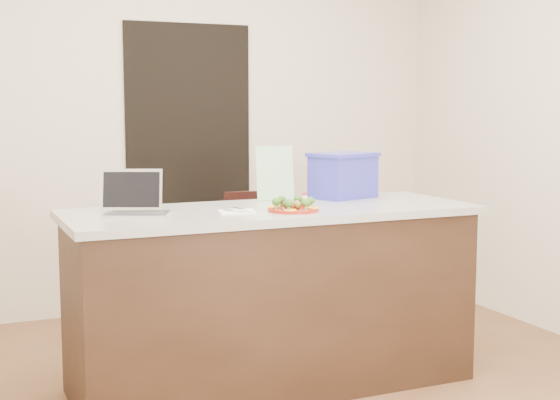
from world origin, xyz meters
name	(u,v)px	position (x,y,z in m)	size (l,w,h in m)	color
room_shell	(293,64)	(0.00, 0.00, 1.62)	(4.00, 4.00, 4.00)	white
doorway	(189,167)	(0.10, 1.98, 1.00)	(0.90, 0.02, 2.00)	black
island	(272,297)	(0.00, 0.25, 0.46)	(2.06, 0.76, 0.92)	black
plate	(293,209)	(0.05, 0.10, 0.93)	(0.25, 0.25, 0.02)	maroon
meatballs	(292,204)	(0.04, 0.10, 0.95)	(0.09, 0.10, 0.04)	brown
broccoli	(293,201)	(0.05, 0.10, 0.97)	(0.21, 0.20, 0.04)	#204913
pepper_rings	(293,207)	(0.05, 0.10, 0.94)	(0.22, 0.22, 0.01)	yellow
napkin	(237,212)	(-0.22, 0.16, 0.92)	(0.17, 0.17, 0.01)	silver
fork	(233,211)	(-0.24, 0.17, 0.93)	(0.08, 0.13, 0.00)	silver
knife	(244,210)	(-0.19, 0.14, 0.93)	(0.04, 0.21, 0.01)	silver
yogurt_bottle	(305,202)	(0.15, 0.18, 0.95)	(0.04, 0.04, 0.08)	white
laptop	(134,202)	(-0.69, 0.30, 0.98)	(0.35, 0.34, 0.21)	#BBBCC0
leaflet	(275,173)	(0.14, 0.54, 1.07)	(0.21, 0.00, 0.29)	silver
blue_box	(343,175)	(0.53, 0.49, 1.05)	(0.41, 0.35, 0.25)	#2D2EA3
chair	(261,255)	(0.27, 1.06, 0.51)	(0.42, 0.43, 0.90)	black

